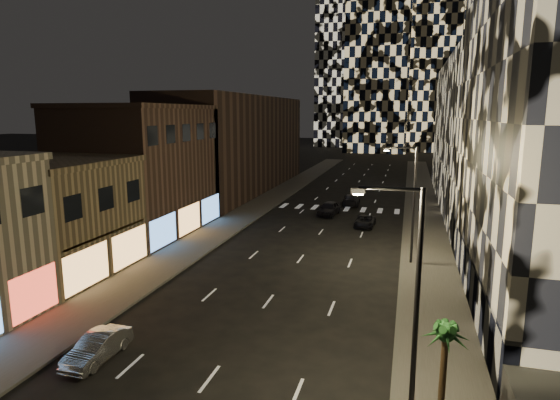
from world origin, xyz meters
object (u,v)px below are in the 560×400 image
Objects in this scene: car_silver_parked at (97,347)px; car_dark_oncoming at (351,200)px; streetlight_near at (410,292)px; car_dark_midlane at (329,208)px; palm_tree at (445,340)px; car_dark_rightlane at (365,222)px; streetlight_far at (411,197)px.

car_dark_oncoming is (7.04, 41.37, 0.07)m from car_silver_parked.
car_dark_oncoming is at bearing 99.52° from streetlight_near.
car_dark_midlane is 6.84m from car_dark_oncoming.
car_silver_parked is 15.75m from palm_tree.
car_dark_midlane is at bearing 72.32° from car_dark_oncoming.
streetlight_near is 2.21× the size of car_dark_rightlane.
car_silver_parked is 0.84× the size of car_dark_midlane.
palm_tree reaches higher than car_dark_midlane.
palm_tree is (5.70, -30.61, 2.81)m from car_dark_rightlane.
palm_tree is at bearing -0.35° from car_silver_parked.
palm_tree is at bearing 26.34° from streetlight_near.
streetlight_near is 37.22m from car_dark_midlane.
palm_tree is at bearing 98.91° from car_dark_oncoming.
car_silver_parked is at bearing 77.80° from car_dark_oncoming.
car_dark_oncoming is at bearing 107.58° from streetlight_far.
car_dark_midlane is at bearing 103.95° from streetlight_near.
car_dark_rightlane is at bearing 111.11° from streetlight_far.
car_dark_midlane reaches higher than car_silver_parked.
car_dark_rightlane is 31.27m from palm_tree.
car_dark_oncoming is at bearing 81.55° from car_silver_parked.
streetlight_far is (0.00, 20.00, 0.00)m from streetlight_near.
car_dark_oncoming is (-7.12, 22.46, -4.64)m from streetlight_far.
streetlight_far is 18.75m from car_dark_midlane.
palm_tree is (1.35, 0.67, -1.98)m from streetlight_near.
car_dark_midlane is 0.94× the size of car_dark_oncoming.
palm_tree reaches higher than car_silver_parked.
car_silver_parked is 0.95× the size of car_dark_rightlane.
car_silver_parked is 0.79× the size of car_dark_oncoming.
streetlight_far is 13.01m from car_dark_rightlane.
car_dark_rightlane is at bearing 101.34° from car_dark_oncoming.
streetlight_far reaches higher than car_dark_oncoming.
car_dark_midlane is 6.45m from car_dark_rightlane.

